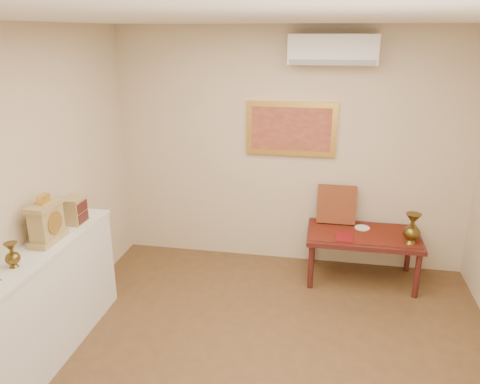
% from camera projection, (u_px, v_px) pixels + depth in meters
% --- Properties ---
extents(ceiling, '(4.50, 4.50, 0.00)m').
position_uv_depth(ceiling, '(267.00, 18.00, 2.76)').
color(ceiling, white).
rests_on(ceiling, ground).
extents(wall_back, '(4.00, 0.02, 2.70)m').
position_uv_depth(wall_back, '(291.00, 150.00, 5.29)').
color(wall_back, beige).
rests_on(wall_back, ground).
extents(wall_left, '(0.02, 4.50, 2.70)m').
position_uv_depth(wall_left, '(2.00, 209.00, 3.54)').
color(wall_left, beige).
rests_on(wall_left, ground).
extents(brass_urn_small, '(0.11, 0.11, 0.25)m').
position_uv_depth(brass_urn_small, '(12.00, 252.00, 3.41)').
color(brass_urn_small, brown).
rests_on(brass_urn_small, display_ledge).
extents(table_cloth, '(1.14, 0.59, 0.01)m').
position_uv_depth(table_cloth, '(364.00, 233.00, 5.06)').
color(table_cloth, '#611C10').
rests_on(table_cloth, low_table).
extents(brass_urn_tall, '(0.18, 0.18, 0.39)m').
position_uv_depth(brass_urn_tall, '(412.00, 225.00, 4.76)').
color(brass_urn_tall, brown).
rests_on(brass_urn_tall, table_cloth).
extents(plate, '(0.16, 0.16, 0.01)m').
position_uv_depth(plate, '(362.00, 228.00, 5.17)').
color(plate, silver).
rests_on(plate, table_cloth).
extents(menu, '(0.18, 0.25, 0.01)m').
position_uv_depth(menu, '(344.00, 237.00, 4.94)').
color(menu, maroon).
rests_on(menu, table_cloth).
extents(cushion, '(0.43, 0.19, 0.44)m').
position_uv_depth(cushion, '(336.00, 204.00, 5.28)').
color(cushion, '#5B1212').
rests_on(cushion, table_cloth).
extents(display_ledge, '(0.37, 2.02, 0.98)m').
position_uv_depth(display_ledge, '(39.00, 309.00, 3.79)').
color(display_ledge, white).
rests_on(display_ledge, floor).
extents(mantel_clock, '(0.17, 0.36, 0.41)m').
position_uv_depth(mantel_clock, '(47.00, 222.00, 3.81)').
color(mantel_clock, tan).
rests_on(mantel_clock, display_ledge).
extents(wooden_chest, '(0.16, 0.21, 0.24)m').
position_uv_depth(wooden_chest, '(75.00, 210.00, 4.20)').
color(wooden_chest, tan).
rests_on(wooden_chest, display_ledge).
extents(low_table, '(1.20, 0.70, 0.55)m').
position_uv_depth(low_table, '(363.00, 239.00, 5.08)').
color(low_table, '#4B1916').
rests_on(low_table, floor).
extents(painting, '(1.00, 0.06, 0.60)m').
position_uv_depth(painting, '(291.00, 129.00, 5.18)').
color(painting, gold).
rests_on(painting, wall_back).
extents(ac_unit, '(0.90, 0.25, 0.30)m').
position_uv_depth(ac_unit, '(333.00, 50.00, 4.74)').
color(ac_unit, white).
rests_on(ac_unit, wall_back).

